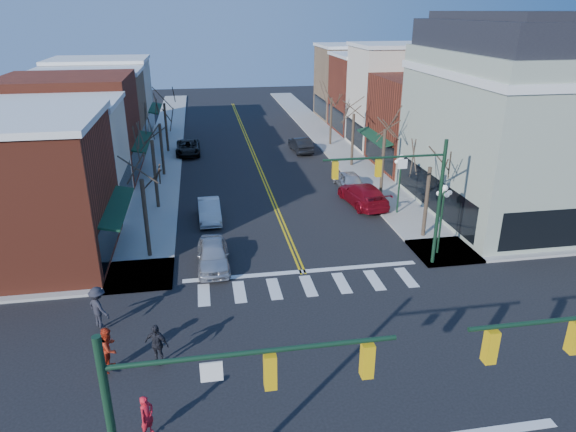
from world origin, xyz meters
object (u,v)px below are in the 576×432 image
lamppost_corner (442,208)px  car_right_mid (348,179)px  lamppost_midblock (400,174)px  pedestrian_red_a (147,416)px  victorian_corner (525,117)px  car_right_near (363,194)px  pedestrian_dark_b (99,307)px  pedestrian_dark_a (157,344)px  car_left_far (188,148)px  car_right_far (301,145)px  pedestrian_red_b (109,348)px  car_left_near (213,255)px  car_left_mid (209,211)px

lamppost_corner → car_right_mid: lamppost_corner is taller
lamppost_midblock → car_right_mid: lamppost_midblock is taller
lamppost_corner → pedestrian_red_a: bearing=-143.8°
victorian_corner → lamppost_corner: victorian_corner is taller
car_right_near → pedestrian_red_a: pedestrian_red_a is taller
lamppost_corner → car_right_near: bearing=101.6°
pedestrian_red_a → pedestrian_dark_b: bearing=57.0°
car_right_near → pedestrian_red_a: 24.42m
pedestrian_dark_a → car_left_far: bearing=115.2°
car_left_far → car_right_near: bearing=-52.4°
car_right_near → car_right_far: size_ratio=1.23×
victorian_corner → car_left_far: bearing=139.8°
lamppost_corner → pedestrian_dark_a: 17.36m
car_left_far → car_right_mid: car_right_mid is taller
pedestrian_red_b → pedestrian_dark_b: pedestrian_dark_b is taller
lamppost_midblock → pedestrian_red_b: 22.42m
victorian_corner → car_right_near: size_ratio=2.58×
lamppost_corner → car_right_mid: (-1.80, 12.64, -2.24)m
car_left_far → pedestrian_red_a: 36.74m
victorian_corner → car_right_far: size_ratio=3.17×
car_right_far → car_right_near: bearing=91.9°
lamppost_midblock → car_left_far: 23.93m
car_left_far → pedestrian_dark_b: (-3.60, -29.84, 0.44)m
car_left_near → pedestrian_dark_b: size_ratio=2.22×
car_left_mid → pedestrian_red_b: pedestrian_red_b is taller
pedestrian_red_a → pedestrian_dark_b: (-2.62, 6.89, 0.21)m
car_right_mid → car_right_far: bearing=-83.0°
car_right_far → car_right_mid: bearing=93.8°
car_left_near → car_left_mid: (0.00, 6.98, -0.05)m
car_right_near → lamppost_midblock: bearing=121.8°
victorian_corner → pedestrian_red_a: size_ratio=9.21×
pedestrian_red_b → pedestrian_dark_b: bearing=30.6°
lamppost_midblock → pedestrian_dark_a: (-15.50, -14.07, -1.93)m
car_right_near → car_right_mid: car_right_near is taller
lamppost_corner → car_left_far: 29.32m
car_left_mid → car_right_far: bearing=58.8°
lamppost_midblock → car_right_near: 3.61m
car_right_mid → car_left_far: bearing=-45.5°
car_left_near → car_left_far: (-1.60, 24.61, -0.05)m
car_left_mid → pedestrian_dark_b: pedestrian_dark_b is taller
pedestrian_dark_a → pedestrian_dark_b: size_ratio=0.90×
lamppost_midblock → pedestrian_dark_b: 21.35m
car_left_mid → pedestrian_red_a: pedestrian_red_a is taller
car_left_far → lamppost_midblock: bearing=-52.3°
car_right_mid → pedestrian_red_b: 25.51m
victorian_corner → car_right_near: 12.00m
car_left_mid → lamppost_midblock: bearing=-6.6°
lamppost_corner → car_left_near: size_ratio=0.99×
pedestrian_red_b → victorian_corner: bearing=-47.2°
car_left_near → car_left_mid: bearing=90.1°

